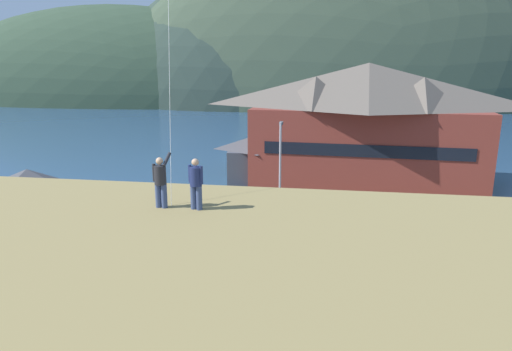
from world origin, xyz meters
TOP-DOWN VIEW (x-y plane):
  - ground_plane at (0.00, 0.00)m, footprint 600.00×600.00m
  - parking_lot_pad at (0.00, 5.00)m, footprint 40.00×20.00m
  - bay_water at (0.00, 60.00)m, footprint 360.00×84.00m
  - far_hill_west_ridge at (-59.21, 108.55)m, footprint 121.56×44.01m
  - far_hill_east_peak at (-17.40, 118.12)m, footprint 89.77×66.31m
  - far_hill_center_saddle at (4.52, 108.15)m, footprint 122.58×48.78m
  - far_hill_far_shoulder at (30.25, 118.12)m, footprint 116.99×49.99m
  - harbor_lodge at (9.18, 22.20)m, footprint 22.96×11.36m
  - storage_shed_near_lot at (-13.30, 3.34)m, footprint 6.21×5.55m
  - storage_shed_waterside at (-1.09, 21.30)m, footprint 6.87×5.34m
  - wharf_dock at (0.35, 35.31)m, footprint 3.20×14.88m
  - moored_boat_wharfside at (-3.34, 32.86)m, footprint 3.37×8.40m
  - moored_boat_outer_mooring at (3.66, 34.97)m, footprint 2.29×6.27m
  - parked_car_back_row_left at (9.32, 6.49)m, footprint 4.23×2.10m
  - parked_car_front_row_red at (-7.64, 0.35)m, footprint 4.32×2.30m
  - parked_car_front_row_silver at (3.12, 1.04)m, footprint 4.35×2.36m
  - parked_car_mid_row_far at (-1.52, 0.06)m, footprint 4.21×2.07m
  - parked_car_corner_spot at (-4.35, 6.72)m, footprint 4.30×2.26m
  - parking_light_pole at (2.16, 10.55)m, footprint 0.24×0.78m
  - person_kite_flyer at (-0.03, -8.08)m, footprint 0.56×0.64m
  - person_companion at (1.20, -8.09)m, footprint 0.53×0.40m

SIDE VIEW (x-z plane):
  - ground_plane at x=0.00m, z-range 0.00..0.00m
  - far_hill_west_ridge at x=-59.21m, z-range -27.87..27.87m
  - far_hill_east_peak at x=-17.40m, z-range -37.95..37.95m
  - far_hill_center_saddle at x=4.52m, z-range -43.26..43.26m
  - far_hill_far_shoulder at x=30.25m, z-range -28.42..28.42m
  - bay_water at x=0.00m, z-range 0.00..0.03m
  - parking_lot_pad at x=0.00m, z-range 0.00..0.10m
  - wharf_dock at x=0.35m, z-range 0.00..0.70m
  - moored_boat_wharfside at x=-3.34m, z-range -0.36..1.80m
  - moored_boat_outer_mooring at x=3.66m, z-range -0.36..1.80m
  - parked_car_back_row_left at x=9.32m, z-range 0.15..1.97m
  - parked_car_front_row_red at x=-7.64m, z-range 0.15..1.97m
  - parked_car_front_row_silver at x=3.12m, z-range 0.15..1.97m
  - parked_car_mid_row_far at x=-1.52m, z-range 0.15..1.97m
  - parked_car_corner_spot at x=-4.35m, z-range 0.15..1.97m
  - storage_shed_waterside at x=-1.09m, z-range 0.09..4.86m
  - storage_shed_near_lot at x=-13.30m, z-range 0.09..5.11m
  - parking_light_pole at x=2.16m, z-range 0.64..7.93m
  - harbor_lodge at x=9.18m, z-range 0.38..11.95m
  - person_companion at x=1.20m, z-range 6.86..8.60m
  - person_kite_flyer at x=-0.03m, z-range 6.82..8.67m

